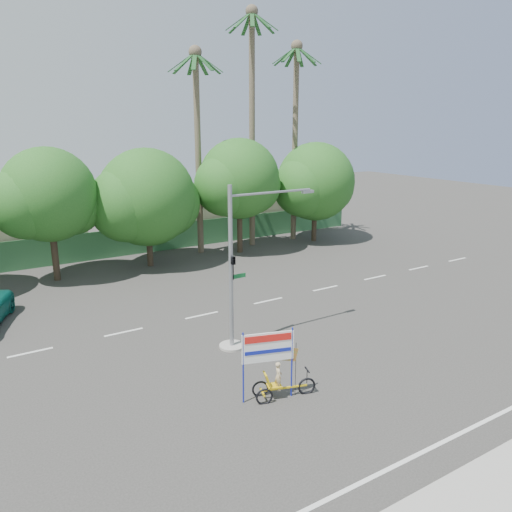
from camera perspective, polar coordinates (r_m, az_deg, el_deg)
ground at (r=20.30m, az=9.27°, el=-12.73°), size 120.00×120.00×0.00m
fence at (r=37.84m, az=-12.44°, el=1.85°), size 38.00×0.08×2.00m
building_right at (r=44.83m, az=-4.79°, el=5.22°), size 14.00×8.00×3.60m
tree_left at (r=32.06m, az=-22.67°, el=6.11°), size 6.66×5.60×8.07m
tree_center at (r=33.61m, az=-12.44°, el=6.25°), size 7.62×6.40×7.85m
tree_right at (r=36.41m, az=-1.98°, el=8.46°), size 6.90×5.80×8.36m
tree_far_right at (r=40.40m, az=6.75°, el=8.17°), size 7.38×6.20×7.94m
palm_tall at (r=38.52m, az=-0.46°, el=16.62°), size 3.73×3.79×17.45m
palm_mid at (r=40.73m, az=4.52°, el=14.99°), size 3.73×3.79×15.45m
palm_short at (r=36.37m, az=-6.71°, el=14.09°), size 3.73×3.79×14.45m
traffic_signal at (r=20.98m, az=-2.12°, el=-2.94°), size 4.72×1.10×7.00m
trike_billboard at (r=17.74m, az=2.17°, el=-12.96°), size 2.59×1.08×2.65m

